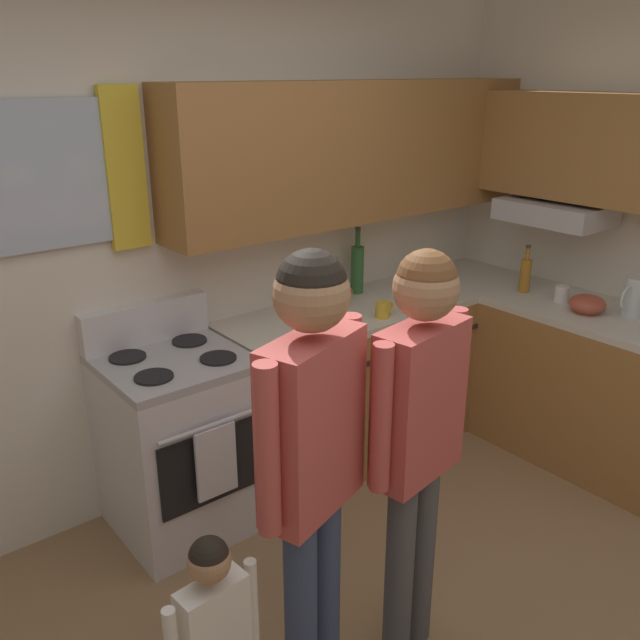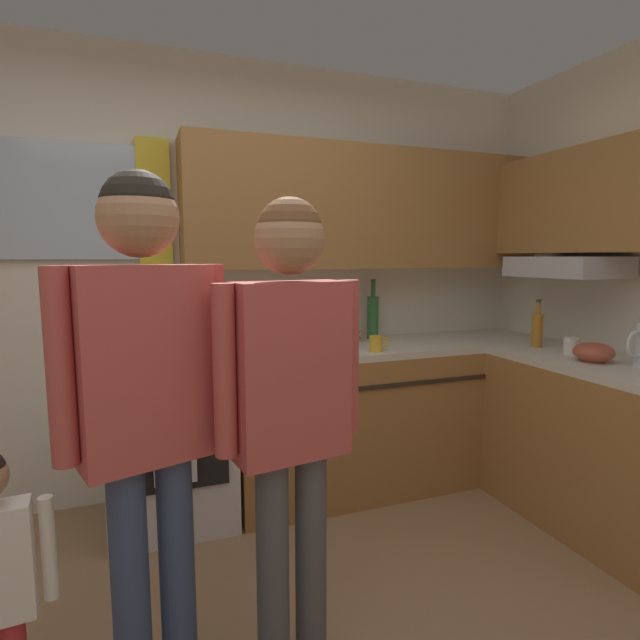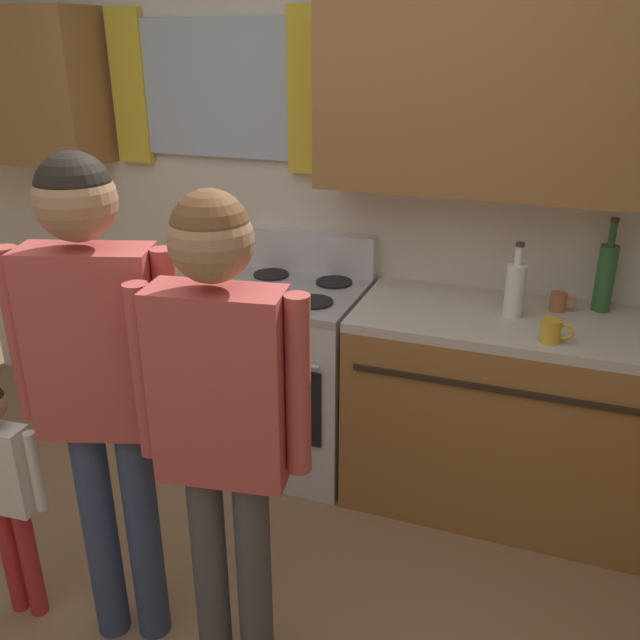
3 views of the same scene
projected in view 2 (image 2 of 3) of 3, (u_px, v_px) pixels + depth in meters
The scene contains 12 objects.
back_wall_unit at pixel (200, 250), 2.91m from camera, with size 4.60×0.42×2.60m.
kitchen_counter_run at pixel (459, 422), 2.99m from camera, with size 2.10×1.76×0.90m.
stove_oven at pixel (170, 436), 2.71m from camera, with size 0.64×0.67×1.10m.
bottle_milk_white at pixel (336, 327), 2.98m from camera, with size 0.08×0.08×0.31m.
bottle_wine_green at pixel (373, 316), 3.28m from camera, with size 0.08×0.08×0.39m.
bottle_oil_amber at pixel (537, 329), 2.98m from camera, with size 0.06×0.06×0.29m.
mug_mustard_yellow at pixel (377, 344), 2.84m from camera, with size 0.12×0.08×0.09m.
cup_terracotta at pixel (354, 336), 3.17m from camera, with size 0.11×0.07×0.08m.
mug_ceramic_white at pixel (572, 346), 2.76m from camera, with size 0.13×0.08×0.09m.
mixing_bowl at pixel (594, 353), 2.56m from camera, with size 0.20×0.20×0.10m.
adult_holding_child at pixel (146, 386), 1.47m from camera, with size 0.50×0.27×1.68m.
adult_in_plaid at pixel (291, 389), 1.58m from camera, with size 0.50×0.22×1.62m.
Camera 2 is at (-0.29, -1.18, 1.44)m, focal length 27.88 mm.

